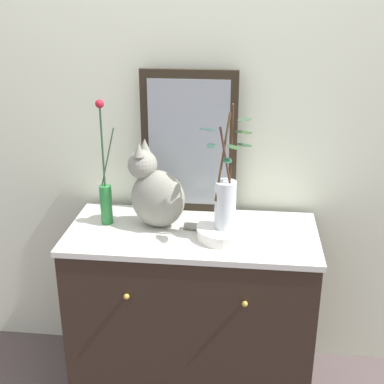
{
  "coord_description": "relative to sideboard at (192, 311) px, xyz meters",
  "views": [
    {
      "loc": [
        0.22,
        -2.01,
        1.8
      ],
      "look_at": [
        0.0,
        0.0,
        0.99
      ],
      "focal_mm": 49.33,
      "sensor_mm": 36.0,
      "label": 1
    }
  ],
  "objects": [
    {
      "name": "vase_slim_green",
      "position": [
        -0.38,
        0.04,
        0.54
      ],
      "size": [
        0.08,
        0.05,
        0.55
      ],
      "color": "#277635",
      "rests_on": "sideboard"
    },
    {
      "name": "bowl_porcelain",
      "position": [
        0.14,
        -0.04,
        0.43
      ],
      "size": [
        0.23,
        0.23,
        0.05
      ],
      "primitive_type": "cylinder",
      "color": "white",
      "rests_on": "sideboard"
    },
    {
      "name": "cat_sitting",
      "position": [
        -0.16,
        0.04,
        0.56
      ],
      "size": [
        0.44,
        0.2,
        0.38
      ],
      "color": "gray",
      "rests_on": "sideboard"
    },
    {
      "name": "vase_glass_clear",
      "position": [
        0.14,
        -0.04,
        0.58
      ],
      "size": [
        0.22,
        0.19,
        0.52
      ],
      "color": "silver",
      "rests_on": "bowl_porcelain"
    },
    {
      "name": "mirror_leaning",
      "position": [
        -0.04,
        0.22,
        0.73
      ],
      "size": [
        0.43,
        0.03,
        0.64
      ],
      "color": "black",
      "rests_on": "sideboard"
    },
    {
      "name": "sideboard",
      "position": [
        0.0,
        0.0,
        0.0
      ],
      "size": [
        1.07,
        0.51,
        0.81
      ],
      "color": "black",
      "rests_on": "ground_plane"
    },
    {
      "name": "ground_plane",
      "position": [
        0.0,
        0.0,
        -0.41
      ],
      "size": [
        6.0,
        6.0,
        0.0
      ],
      "primitive_type": "plane",
      "color": "#514544"
    },
    {
      "name": "wall_back",
      "position": [
        0.0,
        0.32,
        0.89
      ],
      "size": [
        4.4,
        0.08,
        2.6
      ],
      "primitive_type": "cube",
      "color": "silver",
      "rests_on": "ground_plane"
    }
  ]
}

